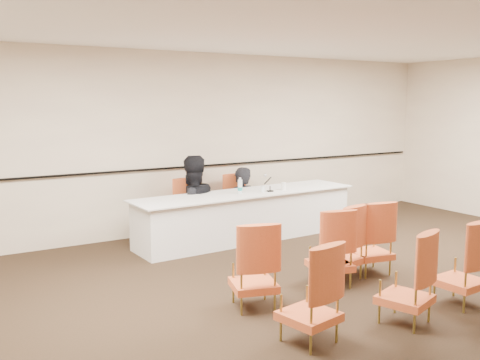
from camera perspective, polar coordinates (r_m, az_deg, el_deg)
name	(u,v)px	position (r m, az deg, el deg)	size (l,w,h in m)	color
floor	(366,301)	(6.23, 13.34, -12.41)	(10.00, 10.00, 0.00)	black
ceiling	(377,21)	(5.89, 14.36, 16.08)	(10.00, 10.00, 0.00)	white
wall_back	(201,142)	(9.13, -4.23, 4.04)	(10.00, 0.04, 3.00)	beige
wall_rail	(202,166)	(9.13, -4.09, 1.52)	(9.80, 0.04, 0.03)	black
panel_table	(247,216)	(8.56, 0.73, -3.82)	(3.78, 0.87, 0.76)	silver
panelist_main	(241,214)	(9.17, 0.08, -3.62)	(0.59, 0.39, 1.61)	black
panelist_main_chair	(241,203)	(9.13, 0.08, -2.42)	(0.50, 0.50, 0.95)	#AA401E
panelist_second	(192,212)	(8.66, -5.16, -3.43)	(0.89, 0.70, 1.84)	black
panelist_second_chair	(192,209)	(8.65, -5.17, -3.06)	(0.50, 0.50, 0.95)	#AA401E
papers	(271,190)	(8.70, 3.29, -1.07)	(0.30, 0.22, 0.00)	white
microphone	(270,183)	(8.54, 3.23, -0.33)	(0.10, 0.20, 0.28)	black
water_bottle	(240,185)	(8.37, 0.00, -0.58)	(0.08, 0.08, 0.25)	teal
drinking_glass	(263,189)	(8.49, 2.45, -0.97)	(0.06, 0.06, 0.10)	white
coffee_cup	(284,186)	(8.71, 4.68, -0.67)	(0.08, 0.08, 0.12)	white
aud_chair_front_left	(254,264)	(5.73, 1.47, -8.99)	(0.50, 0.50, 0.95)	#AA401E
aud_chair_front_mid	(341,242)	(6.74, 10.70, -6.49)	(0.50, 0.50, 0.95)	#AA401E
aud_chair_front_right	(371,237)	(7.06, 13.76, -5.90)	(0.50, 0.50, 0.95)	#AA401E
aud_chair_back_left	(309,292)	(4.98, 7.41, -11.78)	(0.50, 0.50, 0.95)	#AA401E
aud_chair_back_mid	(406,277)	(5.59, 17.27, -9.84)	(0.50, 0.50, 0.95)	#AA401E
aud_chair_back_right	(461,262)	(6.28, 22.48, -8.07)	(0.50, 0.50, 0.95)	#AA401E
aud_chair_extra	(330,247)	(6.49, 9.60, -7.03)	(0.50, 0.50, 0.95)	#AA401E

